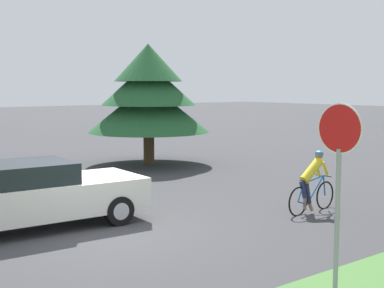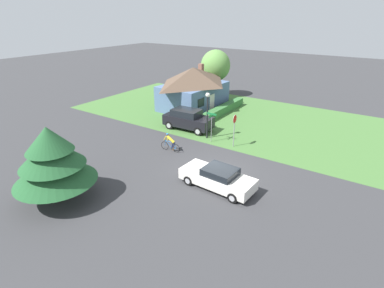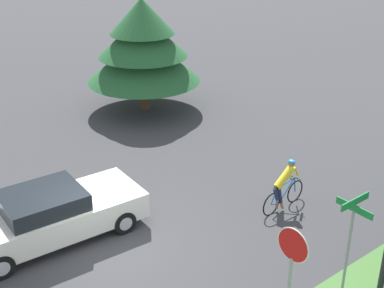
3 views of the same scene
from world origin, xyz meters
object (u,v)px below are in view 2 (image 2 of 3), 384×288
cottage_house (193,87)px  deciduous_tree_right (216,66)px  street_name_sign (212,122)px  sedan_left_lane (218,178)px  parked_suv_right (188,119)px  street_lamp (208,107)px  conifer_tall_near (52,159)px  stop_sign (234,124)px  cyclist (170,143)px

cottage_house → deciduous_tree_right: deciduous_tree_right is taller
cottage_house → street_name_sign: cottage_house is taller
sedan_left_lane → street_name_sign: bearing=-53.2°
cottage_house → deciduous_tree_right: bearing=8.7°
parked_suv_right → street_lamp: bearing=158.5°
sedan_left_lane → conifer_tall_near: 9.79m
stop_sign → conifer_tall_near: size_ratio=0.59×
stop_sign → street_name_sign: size_ratio=1.07×
parked_suv_right → deciduous_tree_right: size_ratio=0.80×
cottage_house → conifer_tall_near: size_ratio=1.80×
sedan_left_lane → parked_suv_right: 10.58m
cyclist → deciduous_tree_right: (16.93, 5.68, 3.25)m
parked_suv_right → stop_sign: size_ratio=1.72×
street_name_sign → deciduous_tree_right: deciduous_tree_right is taller
stop_sign → street_lamp: (0.33, 2.77, 0.95)m
cottage_house → stop_sign: size_ratio=3.03×
street_name_sign → parked_suv_right: bearing=67.9°
sedan_left_lane → street_lamp: size_ratio=1.17×
cyclist → street_lamp: size_ratio=0.43×
parked_suv_right → conifer_tall_near: bearing=88.0°
cottage_house → conifer_tall_near: 20.31m
street_name_sign → deciduous_tree_right: 15.56m
cyclist → conifer_tall_near: (-9.09, 1.31, 1.98)m
cottage_house → street_name_sign: 10.12m
stop_sign → conifer_tall_near: (-12.67, 5.11, 0.74)m
street_lamp → street_name_sign: size_ratio=1.62×
sedan_left_lane → street_lamp: bearing=-50.9°
parked_suv_right → street_name_sign: size_ratio=1.84×
cyclist → street_lamp: bearing=-109.1°
street_name_sign → conifer_tall_near: conifer_tall_near is taller
sedan_left_lane → stop_sign: (6.30, 2.05, 1.25)m
cottage_house → street_name_sign: size_ratio=3.25×
parked_suv_right → street_name_sign: 3.72m
parked_suv_right → deciduous_tree_right: deciduous_tree_right is taller
deciduous_tree_right → sedan_left_lane: bearing=-149.6°
cottage_house → stop_sign: 11.49m
parked_suv_right → deciduous_tree_right: 13.14m
cyclist → conifer_tall_near: size_ratio=0.38×
conifer_tall_near → cyclist: bearing=-8.2°
parked_suv_right → conifer_tall_near: conifer_tall_near is taller
cyclist → stop_sign: 5.37m
cyclist → parked_suv_right: bearing=-75.8°
cottage_house → parked_suv_right: 7.14m
conifer_tall_near → deciduous_tree_right: 26.41m
cyclist → conifer_tall_near: bearing=77.5°
cottage_house → cyclist: bearing=-151.9°
sedan_left_lane → street_lamp: 8.49m
sedan_left_lane → stop_sign: size_ratio=1.77×
cottage_house → street_lamp: size_ratio=2.00×
parked_suv_right → deciduous_tree_right: bearing=-74.7°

